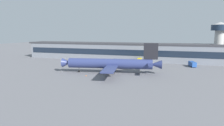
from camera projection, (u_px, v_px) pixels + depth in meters
name	position (u px, v px, depth m)	size (l,w,h in m)	color
ground_plane	(116.00, 73.00, 111.71)	(600.00, 600.00, 0.00)	slate
terminal_building	(135.00, 52.00, 160.74)	(188.00, 19.69, 13.77)	gray
airliner	(111.00, 64.00, 110.16)	(54.81, 47.04, 16.52)	navy
control_tower	(219.00, 38.00, 144.25)	(11.94, 11.94, 29.53)	#B7B7B2
pushback_tractor	(131.00, 63.00, 141.17)	(5.45, 4.71, 1.75)	black
stair_truck	(139.00, 60.00, 146.33)	(2.64, 6.08, 3.55)	yellow
fuel_truck	(192.00, 64.00, 131.06)	(4.84, 8.84, 3.35)	#2651A5
traffic_cone_0	(86.00, 76.00, 103.04)	(0.51, 0.51, 0.64)	#F2590C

